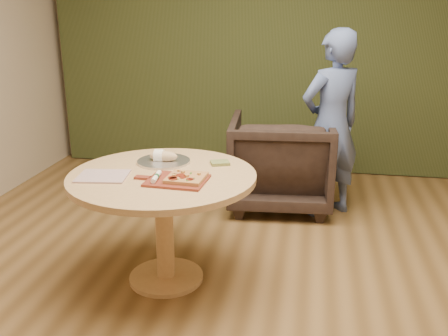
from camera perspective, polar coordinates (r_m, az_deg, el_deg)
room_shell at (r=2.59m, az=0.56°, el=10.16°), size 5.04×6.04×2.84m
curtain at (r=5.46m, az=5.78°, el=14.21°), size 4.80×0.14×2.78m
pedestal_table at (r=3.21m, az=-6.97°, el=-3.03°), size 1.19×1.19×0.75m
pizza_paddle at (r=3.01m, az=-5.58°, el=-1.42°), size 0.45×0.30×0.01m
flatbread_pizza at (r=2.99m, az=-4.40°, el=-1.10°), size 0.23×0.23×0.04m
cutlery_roll at (r=3.02m, az=-7.75°, el=-0.98°), size 0.04×0.20×0.03m
newspaper at (r=3.17m, az=-13.67°, el=-0.91°), size 0.33×0.29×0.01m
serving_tray at (r=3.38m, az=-6.90°, el=0.76°), size 0.36×0.36×0.02m
bread_roll at (r=3.38m, az=-7.07°, el=1.36°), size 0.19×0.09×0.09m
green_packet at (r=3.32m, az=-0.47°, el=0.60°), size 0.15×0.14×0.02m
armchair at (r=4.52m, az=6.45°, el=1.23°), size 0.95×0.90×0.92m
person_standing at (r=4.33m, az=12.14°, el=4.84°), size 0.70×0.64×1.59m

